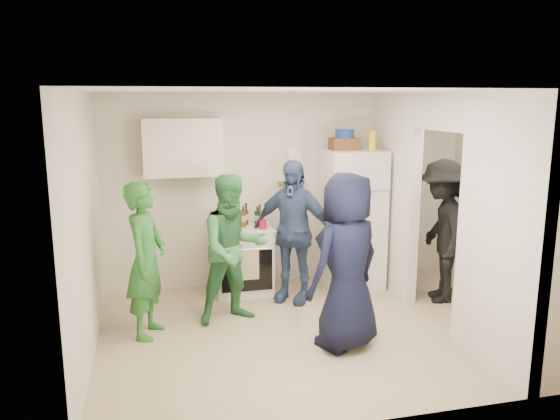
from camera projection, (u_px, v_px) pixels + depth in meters
The scene contains 36 objects.
floor at pixel (330, 329), 5.85m from camera, with size 4.80×4.80×0.00m, color tan.
wall_back at pixel (290, 189), 7.22m from camera, with size 4.80×4.80×0.00m, color silver.
wall_front at pixel (407, 263), 3.98m from camera, with size 4.80×4.80×0.00m, color silver.
wall_left at pixel (86, 228), 5.05m from camera, with size 3.40×3.40×0.00m, color silver.
wall_right at pixel (534, 205), 6.15m from camera, with size 3.40×3.40×0.00m, color silver.
ceiling at pixel (334, 91), 5.35m from camera, with size 4.80×4.80×0.00m, color white.
partition_pier_back at pixel (394, 193), 6.92m from camera, with size 0.12×1.20×2.50m, color silver.
partition_pier_front at pixel (501, 234), 4.83m from camera, with size 0.12×1.20×2.50m, color silver.
partition_header at pixel (443, 111), 5.66m from camera, with size 0.12×1.00×0.40m, color silver.
stove at pixel (243, 259), 6.91m from camera, with size 0.72×0.60×0.86m, color white.
upper_cabinet at pixel (183, 147), 6.61m from camera, with size 0.95×0.34×0.70m, color silver.
fridge at pixel (351, 219), 7.11m from camera, with size 0.74×0.72×1.79m, color white.
wicker_basket at pixel (344, 144), 6.94m from camera, with size 0.35×0.25×0.15m, color brown.
blue_bowl at pixel (344, 134), 6.92m from camera, with size 0.24×0.24×0.11m, color navy.
yellow_cup_stack_top at pixel (372, 140), 6.86m from camera, with size 0.09×0.09×0.25m, color yellow.
wall_clock at pixel (295, 155), 7.12m from camera, with size 0.22×0.22×0.03m, color white.
spice_shelf at pixel (291, 182), 7.15m from camera, with size 0.35×0.08×0.03m, color olive.
nook_window at pixel (524, 168), 6.25m from camera, with size 0.03×0.70×0.80m, color black.
nook_window_frame at pixel (523, 168), 6.25m from camera, with size 0.04×0.76×0.86m, color white.
nook_valance at pixel (524, 137), 6.17m from camera, with size 0.04×0.82×0.18m, color white.
yellow_cup_stack_stove at pixel (235, 221), 6.56m from camera, with size 0.09×0.09×0.25m, color yellow.
red_cup at pixel (263, 224), 6.67m from camera, with size 0.09×0.09×0.12m, color #BA0C2F.
person_green_left at pixel (146, 260), 5.57m from camera, with size 0.59×0.39×1.62m, color #327D32.
person_green_center at pixel (234, 249), 5.95m from camera, with size 0.80×0.62×1.64m, color #3A8447.
person_denim at pixel (292, 231), 6.54m from camera, with size 1.01×0.42×1.73m, color #38537A.
person_navy at pixel (347, 262), 5.29m from camera, with size 0.86×0.56×1.75m, color black.
person_nook at pixel (442, 231), 6.56m from camera, with size 1.12×0.64×1.73m, color black.
bottle_a at pixel (218, 214), 6.85m from camera, with size 0.06×0.06×0.29m, color brown.
bottle_b at pixel (228, 217), 6.68m from camera, with size 0.07×0.07×0.30m, color #1F4D19.
bottle_c at pixel (233, 213), 6.94m from camera, with size 0.07×0.07×0.28m, color #9DA4AA.
bottle_d at pixel (243, 216), 6.75m from camera, with size 0.07×0.07×0.27m, color maroon.
bottle_e at pixel (246, 213), 6.98m from camera, with size 0.07×0.07×0.26m, color #B1BEC4.
bottle_f at pixel (257, 216), 6.85m from camera, with size 0.08×0.08×0.24m, color black.
bottle_g at pixel (260, 214), 6.97m from camera, with size 0.06×0.06×0.24m, color olive.
bottle_h at pixel (219, 217), 6.59m from camera, with size 0.07×0.07×0.31m, color #B3B8C0.
bottle_i at pixel (246, 215), 6.90m from camera, with size 0.06×0.06×0.25m, color #46280C.
Camera 1 is at (-1.79, -5.20, 2.43)m, focal length 35.00 mm.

